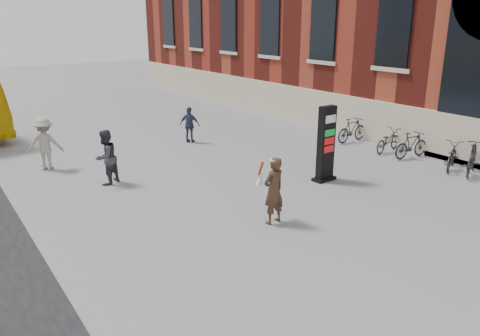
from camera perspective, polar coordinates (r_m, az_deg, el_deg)
ground at (r=12.00m, az=3.27°, el=-7.67°), size 100.00×100.00×0.00m
info_pylon at (r=15.50m, az=10.43°, el=2.89°), size 0.81×0.43×2.50m
woman at (r=12.13m, az=4.08°, el=-2.66°), size 0.73×0.68×1.80m
pedestrian_a at (r=15.61m, az=-16.03°, el=1.25°), size 1.10×1.04×1.79m
pedestrian_b at (r=17.92m, az=-22.65°, el=2.76°), size 1.39×1.21×1.86m
pedestrian_c at (r=20.36m, az=-6.14°, el=5.25°), size 0.86×0.94×1.54m
bike_3 at (r=17.92m, az=26.45°, el=1.07°), size 1.96×1.22×1.14m
bike_4 at (r=18.30m, az=24.36°, el=1.33°), size 1.87×1.31×0.93m
bike_5 at (r=19.15m, az=20.16°, el=2.65°), size 1.74×0.64×1.02m
bike_6 at (r=19.79m, az=17.58°, el=3.22°), size 1.83×0.92×0.92m
bike_7 at (r=20.96m, az=13.48°, el=4.54°), size 1.78×0.57×1.06m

